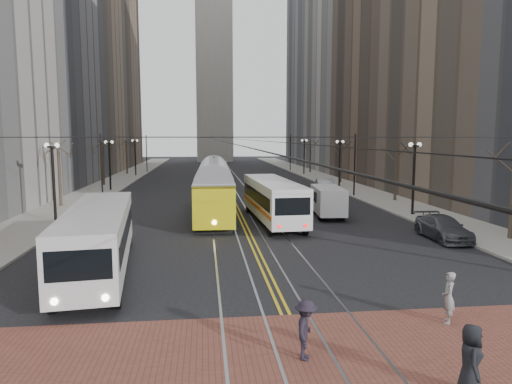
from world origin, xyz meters
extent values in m
plane|color=black|center=(0.00, 0.00, 0.00)|extent=(260.00, 260.00, 0.00)
cube|color=gray|center=(-15.00, 45.00, 0.07)|extent=(5.00, 140.00, 0.15)
cube|color=gray|center=(15.00, 45.00, 0.07)|extent=(5.00, 140.00, 0.15)
cube|color=brown|center=(0.00, -4.00, 0.01)|extent=(25.00, 6.00, 0.01)
cube|color=gray|center=(0.00, 45.00, 0.00)|extent=(4.80, 130.00, 0.02)
cube|color=gold|center=(0.00, 45.00, 0.01)|extent=(0.42, 130.00, 0.01)
cube|color=slate|center=(-25.50, 46.00, 17.00)|extent=(16.00, 20.00, 34.00)
cube|color=#816C59|center=(-27.50, 66.00, 26.00)|extent=(20.00, 20.00, 52.00)
cube|color=brown|center=(-25.50, 86.00, 20.00)|extent=(16.00, 20.00, 40.00)
cube|color=brown|center=(25.50, 46.00, 17.00)|extent=(16.00, 20.00, 34.00)
cube|color=#9F9C96|center=(27.50, 66.00, 26.00)|extent=(20.00, 20.00, 52.00)
cube|color=slate|center=(25.50, 86.00, 20.00)|extent=(16.00, 20.00, 40.00)
cube|color=#B2AFA5|center=(0.00, 102.00, 28.00)|extent=(9.00, 9.00, 56.00)
cylinder|color=black|center=(-13.70, 18.00, 2.80)|extent=(0.20, 0.20, 5.60)
cylinder|color=black|center=(-13.70, 38.00, 2.80)|extent=(0.20, 0.20, 5.60)
cylinder|color=black|center=(-13.70, 58.00, 2.80)|extent=(0.20, 0.20, 5.60)
cylinder|color=black|center=(13.70, 18.00, 2.80)|extent=(0.20, 0.20, 5.60)
cylinder|color=black|center=(13.70, 38.00, 2.80)|extent=(0.20, 0.20, 5.60)
cylinder|color=black|center=(13.70, 58.00, 2.80)|extent=(0.20, 0.20, 5.60)
cylinder|color=#382D23|center=(-15.70, 26.00, 2.80)|extent=(0.28, 0.28, 5.60)
cylinder|color=#382D23|center=(-15.70, 44.00, 2.80)|extent=(0.28, 0.28, 5.60)
cylinder|color=#382D23|center=(-15.70, 62.00, 2.80)|extent=(0.28, 0.28, 5.60)
cylinder|color=#382D23|center=(15.70, 26.00, 2.80)|extent=(0.28, 0.28, 5.60)
cylinder|color=#382D23|center=(15.70, 44.00, 2.80)|extent=(0.28, 0.28, 5.60)
cylinder|color=#382D23|center=(15.70, 62.00, 2.80)|extent=(0.28, 0.28, 5.60)
cylinder|color=black|center=(-1.50, 45.00, 6.00)|extent=(0.03, 120.00, 0.03)
cylinder|color=black|center=(1.50, 45.00, 6.00)|extent=(0.03, 120.00, 0.03)
cylinder|color=black|center=(-12.90, 30.00, 3.30)|extent=(0.16, 0.16, 6.60)
cylinder|color=black|center=(-12.90, 66.00, 3.30)|extent=(0.16, 0.16, 6.60)
cylinder|color=black|center=(12.90, 30.00, 3.30)|extent=(0.16, 0.16, 6.60)
cylinder|color=black|center=(12.90, 66.00, 3.30)|extent=(0.16, 0.16, 6.60)
cube|color=silver|center=(-7.76, 5.10, 1.52)|extent=(3.92, 12.41, 3.05)
cube|color=gold|center=(-2.07, 19.74, 1.76)|extent=(3.10, 14.96, 3.51)
cube|color=silver|center=(2.20, 16.68, 1.56)|extent=(3.23, 12.06, 3.11)
cube|color=silver|center=(6.86, 18.36, 1.18)|extent=(2.54, 5.52, 2.37)
imported|color=#383B3F|center=(4.00, 26.49, 0.67)|extent=(1.72, 4.01, 1.35)
imported|color=#9B9DA2|center=(10.34, 32.00, 0.86)|extent=(2.52, 5.40, 1.71)
imported|color=#47494F|center=(11.80, 9.81, 0.72)|extent=(2.14, 5.02, 1.44)
imported|color=black|center=(3.57, -6.50, 0.91)|extent=(0.86, 1.03, 1.80)
imported|color=gray|center=(5.37, -2.28, 0.90)|extent=(0.65, 0.76, 1.77)
imported|color=black|center=(-0.02, -4.26, 0.88)|extent=(0.98, 1.28, 1.74)
camera|label=1|loc=(-2.83, -16.37, 6.32)|focal=32.00mm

